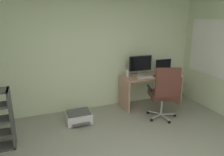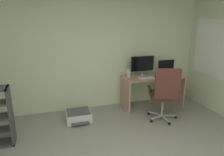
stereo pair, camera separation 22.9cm
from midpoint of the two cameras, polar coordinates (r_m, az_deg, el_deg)
The scene contains 11 objects.
wall_back at distance 4.66m, azimuth -5.33°, elevation 8.07°, with size 5.27×0.10×2.78m, color beige.
window_pane at distance 4.99m, azimuth 29.07°, elevation 6.73°, with size 0.01×1.51×1.16m, color white.
window_frame at distance 4.99m, azimuth 29.01°, elevation 6.73°, with size 0.02×1.59×1.24m, color white.
desk at distance 4.99m, azimuth 12.43°, elevation -1.68°, with size 1.41×0.59×0.75m.
monitor_main at distance 4.87m, azimuth 9.66°, elevation 3.71°, with size 0.55×0.18×0.45m.
monitor_secondary at distance 5.18m, azimuth 15.72°, elevation 3.35°, with size 0.45×0.18×0.34m.
keyboard at distance 4.72m, azimuth 10.71°, elevation 0.06°, with size 0.34×0.13×0.02m, color silver.
computer_mouse at distance 4.85m, azimuth 13.71°, elevation 0.40°, with size 0.06×0.10×0.03m, color black.
desktop_speaker at distance 4.72m, azimuth 5.98°, elevation 1.22°, with size 0.07×0.07×0.17m, color silver.
office_chair at distance 4.28m, azimuth 15.74°, elevation -3.77°, with size 0.67×0.68×1.15m.
printer at distance 4.38m, azimuth -7.65°, elevation -10.26°, with size 0.50×0.49×0.22m.
Camera 2 is at (-0.83, -1.82, 2.06)m, focal length 33.37 mm.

